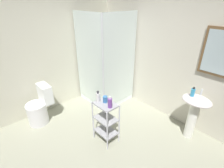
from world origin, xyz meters
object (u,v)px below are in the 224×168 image
object	(u,v)px
toilet	(39,108)
storage_cart	(106,119)
conditioner_bottle_purple	(110,103)
shower_stall	(106,83)
rinse_cup	(105,99)
pedestal_sink	(194,109)
lotion_bottle_white	(98,97)
hand_soap_bottle	(193,92)

from	to	relation	value
toilet	storage_cart	distance (m)	1.40
storage_cart	conditioner_bottle_purple	size ratio (longest dim) A/B	3.95
shower_stall	rinse_cup	size ratio (longest dim) A/B	19.53
pedestal_sink	lotion_bottle_white	size ratio (longest dim) A/B	4.38
conditioner_bottle_purple	lotion_bottle_white	bearing A→B (deg)	-173.44
shower_stall	conditioner_bottle_purple	bearing A→B (deg)	-37.67
shower_stall	hand_soap_bottle	distance (m)	1.88
lotion_bottle_white	rinse_cup	size ratio (longest dim) A/B	1.81
storage_cart	hand_soap_bottle	bearing A→B (deg)	52.67
rinse_cup	lotion_bottle_white	bearing A→B (deg)	-143.23
pedestal_sink	hand_soap_bottle	distance (m)	0.31
hand_soap_bottle	rinse_cup	world-z (taller)	hand_soap_bottle
rinse_cup	shower_stall	bearing A→B (deg)	139.33
toilet	storage_cart	xyz separation A→B (m)	(1.24, 0.63, 0.12)
hand_soap_bottle	lotion_bottle_white	distance (m)	1.51
toilet	lotion_bottle_white	distance (m)	1.35
shower_stall	lotion_bottle_white	size ratio (longest dim) A/B	10.81
storage_cart	rinse_cup	bearing A→B (deg)	144.75
toilet	hand_soap_bottle	world-z (taller)	hand_soap_bottle
pedestal_sink	lotion_bottle_white	bearing A→B (deg)	-132.06
rinse_cup	toilet	bearing A→B (deg)	-151.20
toilet	lotion_bottle_white	size ratio (longest dim) A/B	4.11
pedestal_sink	hand_soap_bottle	size ratio (longest dim) A/B	5.29
storage_cart	lotion_bottle_white	bearing A→B (deg)	-164.12
shower_stall	pedestal_sink	size ratio (longest dim) A/B	2.47
shower_stall	conditioner_bottle_purple	world-z (taller)	shower_stall
storage_cart	rinse_cup	xyz separation A→B (m)	(-0.04, 0.03, 0.35)
pedestal_sink	hand_soap_bottle	bearing A→B (deg)	-160.21
toilet	conditioner_bottle_purple	xyz separation A→B (m)	(1.36, 0.62, 0.51)
shower_stall	toilet	bearing A→B (deg)	-100.30
shower_stall	hand_soap_bottle	world-z (taller)	shower_stall
lotion_bottle_white	rinse_cup	world-z (taller)	lotion_bottle_white
shower_stall	storage_cart	xyz separation A→B (m)	(0.98, -0.83, -0.03)
pedestal_sink	conditioner_bottle_purple	size ratio (longest dim) A/B	4.33
conditioner_bottle_purple	lotion_bottle_white	size ratio (longest dim) A/B	1.01
shower_stall	conditioner_bottle_purple	xyz separation A→B (m)	(1.09, -0.84, 0.36)
toilet	rinse_cup	world-z (taller)	rinse_cup
hand_soap_bottle	conditioner_bottle_purple	size ratio (longest dim) A/B	0.82
shower_stall	hand_soap_bottle	xyz separation A→B (m)	(1.82, 0.27, 0.41)
shower_stall	pedestal_sink	xyz separation A→B (m)	(1.90, 0.30, 0.12)
shower_stall	storage_cart	distance (m)	1.28
pedestal_sink	conditioner_bottle_purple	bearing A→B (deg)	-125.22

